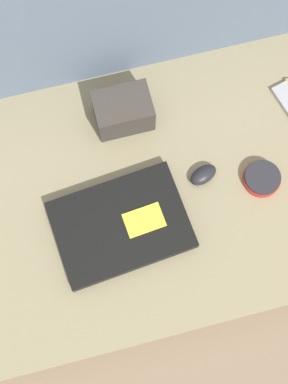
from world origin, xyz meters
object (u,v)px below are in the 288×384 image
laptop (121,225)px  speaker_puck (262,178)px  computer_mouse (203,175)px  camera_pouch (125,110)px

laptop → speaker_puck: laptop is taller
computer_mouse → speaker_puck: bearing=-38.2°
laptop → computer_mouse: bearing=12.4°
computer_mouse → speaker_puck: size_ratio=0.90×
computer_mouse → laptop: bearing=177.3°
computer_mouse → camera_pouch: size_ratio=0.59×
laptop → computer_mouse: 0.23m
camera_pouch → laptop: bearing=-105.7°
laptop → computer_mouse: size_ratio=4.03×
laptop → speaker_puck: (0.35, 0.03, -0.00)m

